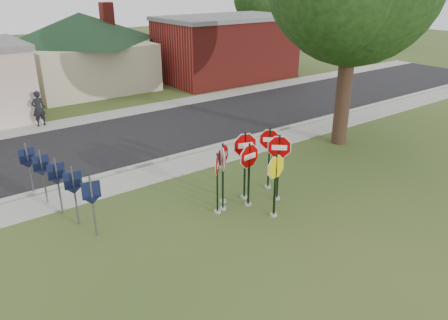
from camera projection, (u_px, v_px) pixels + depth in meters
ground at (272, 219)px, 14.33m from camera, size 120.00×120.00×0.00m
sidewalk_near at (184, 165)px, 18.39m from camera, size 60.00×1.60×0.06m
road at (136, 137)px, 21.73m from camera, size 60.00×7.00×0.04m
sidewalk_far at (103, 117)px, 24.91m from camera, size 60.00×1.60×0.06m
curb at (172, 157)px, 19.12m from camera, size 60.00×0.20×0.14m
stop_sign_center at (249, 166)px, 14.63m from camera, size 1.14×0.24×2.42m
stop_sign_yellow at (275, 178)px, 14.00m from camera, size 1.07×0.24×2.30m
stop_sign_left at (217, 176)px, 14.22m from camera, size 0.67×0.72×2.25m
stop_sign_right at (279, 158)px, 15.03m from camera, size 0.87×0.75×2.55m
stop_sign_back_right at (245, 156)px, 15.08m from camera, size 1.12×0.36×2.62m
stop_sign_back_left at (223, 165)px, 14.89m from camera, size 0.97×0.52×2.32m
stop_sign_far_right at (269, 150)px, 15.92m from camera, size 0.79×0.71×2.46m
stop_sign_far_left at (223, 168)px, 14.36m from camera, size 0.50×1.06×2.46m
route_sign_row at (58, 180)px, 14.22m from camera, size 1.43×4.63×2.00m
building_house at (82, 36)px, 30.34m from camera, size 11.60×11.60×6.20m
building_brick at (226, 47)px, 33.73m from camera, size 10.20×6.20×4.75m
pedestrian at (38, 109)px, 22.94m from camera, size 0.76×0.57×1.88m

